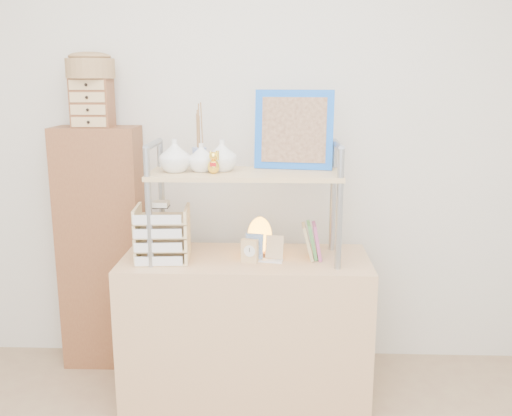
{
  "coord_description": "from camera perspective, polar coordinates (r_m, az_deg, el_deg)",
  "views": [
    {
      "loc": [
        0.15,
        -1.44,
        1.6
      ],
      "look_at": [
        0.05,
        1.2,
        1.0
      ],
      "focal_mm": 40.0,
      "sensor_mm": 36.0,
      "label": 1
    }
  ],
  "objects": [
    {
      "name": "room_shell",
      "position": [
        1.84,
        -2.6,
        15.78
      ],
      "size": [
        3.42,
        3.41,
        2.61
      ],
      "color": "silver",
      "rests_on": "ground"
    },
    {
      "name": "desk",
      "position": [
        2.91,
        -1.02,
        -12.02
      ],
      "size": [
        1.2,
        0.5,
        0.75
      ],
      "primitive_type": "cube",
      "color": "tan",
      "rests_on": "ground"
    },
    {
      "name": "cabinet",
      "position": [
        3.3,
        -15.08,
        -3.93
      ],
      "size": [
        0.45,
        0.24,
        1.35
      ],
      "primitive_type": "cube",
      "rotation": [
        0.0,
        0.0,
        0.01
      ],
      "color": "brown",
      "rests_on": "ground"
    },
    {
      "name": "hutch",
      "position": [
        2.69,
        -2.05,
        4.24
      ],
      "size": [
        0.9,
        0.34,
        0.8
      ],
      "color": "#91969E",
      "rests_on": "desk"
    },
    {
      "name": "letter_tray",
      "position": [
        2.74,
        -9.39,
        -2.9
      ],
      "size": [
        0.25,
        0.24,
        0.29
      ],
      "color": "tan",
      "rests_on": "desk"
    },
    {
      "name": "salt_lamp",
      "position": [
        2.78,
        0.37,
        -2.82
      ],
      "size": [
        0.13,
        0.12,
        0.19
      ],
      "color": "brown",
      "rests_on": "desk"
    },
    {
      "name": "desk_clock",
      "position": [
        2.69,
        -0.64,
        -4.31
      ],
      "size": [
        0.08,
        0.05,
        0.11
      ],
      "color": "tan",
      "rests_on": "desk"
    },
    {
      "name": "postcard_stand",
      "position": [
        2.72,
        0.79,
        -4.53
      ],
      "size": [
        0.19,
        0.09,
        0.13
      ],
      "color": "white",
      "rests_on": "desk"
    },
    {
      "name": "drawer_chest",
      "position": [
        3.14,
        -16.06,
        10.06
      ],
      "size": [
        0.2,
        0.16,
        0.25
      ],
      "color": "brown",
      "rests_on": "cabinet"
    },
    {
      "name": "woven_basket",
      "position": [
        3.14,
        -16.24,
        13.25
      ],
      "size": [
        0.25,
        0.25,
        0.1
      ],
      "primitive_type": "cylinder",
      "color": "brown",
      "rests_on": "drawer_chest"
    }
  ]
}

